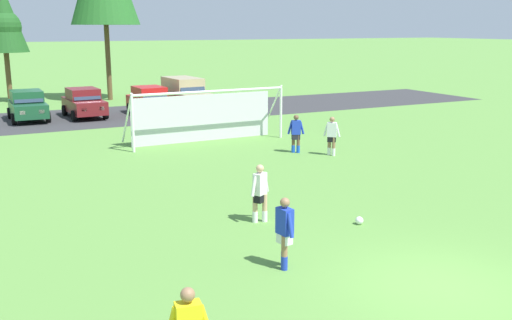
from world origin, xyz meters
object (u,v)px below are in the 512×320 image
(parked_car_slot_center, at_px, (184,94))
(player_midfield_center, at_px, (260,193))
(player_striker_near, at_px, (332,136))
(parked_car_slot_far_left, at_px, (28,105))
(soccer_goal, at_px, (205,114))
(soccer_ball, at_px, (359,220))
(parked_car_slot_center_left, at_px, (150,101))
(player_winger_left, at_px, (296,134))
(player_defender_far, at_px, (285,233))
(parked_car_slot_left, at_px, (84,103))

(parked_car_slot_center, bearing_deg, player_midfield_center, -104.32)
(player_midfield_center, bearing_deg, player_striker_near, 43.71)
(player_midfield_center, relative_size, parked_car_slot_far_left, 0.39)
(player_striker_near, height_order, player_midfield_center, same)
(soccer_goal, distance_m, player_striker_near, 6.36)
(soccer_ball, xyz_separation_m, parked_car_slot_center_left, (0.79, 22.43, 0.77))
(player_striker_near, height_order, player_winger_left, same)
(parked_car_slot_far_left, distance_m, parked_car_slot_center, 9.29)
(player_striker_near, xyz_separation_m, player_defender_far, (-7.53, -9.35, 0.00))
(player_winger_left, height_order, parked_car_slot_left, parked_car_slot_left)
(soccer_goal, xyz_separation_m, player_winger_left, (2.56, -4.06, -0.47))
(player_striker_near, xyz_separation_m, parked_car_slot_far_left, (-10.41, 15.70, 0.05))
(parked_car_slot_center_left, bearing_deg, player_striker_near, -76.80)
(player_midfield_center, bearing_deg, player_defender_far, -107.10)
(player_defender_far, distance_m, parked_car_slot_left, 24.86)
(soccer_goal, distance_m, player_winger_left, 4.82)
(parked_car_slot_left, relative_size, parked_car_slot_center_left, 1.00)
(player_midfield_center, height_order, parked_car_slot_center_left, parked_car_slot_center_left)
(soccer_goal, height_order, player_defender_far, soccer_goal)
(player_winger_left, bearing_deg, parked_car_slot_center_left, 99.95)
(parked_car_slot_far_left, bearing_deg, parked_car_slot_left, -3.58)
(player_midfield_center, bearing_deg, parked_car_slot_left, 91.79)
(parked_car_slot_far_left, bearing_deg, player_defender_far, -83.43)
(player_striker_near, bearing_deg, parked_car_slot_center, 94.37)
(player_defender_far, height_order, parked_car_slot_center, parked_car_slot_center)
(soccer_goal, bearing_deg, soccer_ball, -92.70)
(soccer_ball, relative_size, parked_car_slot_center, 0.05)
(player_midfield_center, xyz_separation_m, player_defender_far, (-0.94, -3.04, 0.00))
(soccer_goal, bearing_deg, player_striker_near, -55.07)
(player_defender_far, xyz_separation_m, parked_car_slot_left, (0.25, 24.85, 0.05))
(player_defender_far, distance_m, player_winger_left, 12.32)
(player_striker_near, bearing_deg, soccer_ball, -118.82)
(soccer_ball, xyz_separation_m, parked_car_slot_left, (-3.03, 23.22, 0.77))
(soccer_goal, bearing_deg, parked_car_slot_center, 75.80)
(soccer_ball, relative_size, soccer_goal, 0.03)
(soccer_goal, relative_size, parked_car_slot_center_left, 1.74)
(parked_car_slot_far_left, xyz_separation_m, parked_car_slot_center_left, (6.96, -0.99, 0.00))
(player_defender_far, bearing_deg, parked_car_slot_center, 75.33)
(parked_car_slot_far_left, bearing_deg, soccer_ball, -75.23)
(player_midfield_center, height_order, parked_car_slot_left, parked_car_slot_left)
(soccer_ball, distance_m, soccer_goal, 12.98)
(parked_car_slot_left, height_order, parked_car_slot_center, parked_car_slot_center)
(soccer_goal, height_order, player_midfield_center, soccer_goal)
(parked_car_slot_far_left, xyz_separation_m, parked_car_slot_center, (9.27, -0.68, 0.24))
(player_defender_far, relative_size, parked_car_slot_left, 0.38)
(player_midfield_center, distance_m, player_winger_left, 9.27)
(player_defender_far, distance_m, parked_car_slot_center, 25.20)
(soccer_goal, distance_m, player_midfield_center, 11.89)
(player_winger_left, height_order, parked_car_slot_center, parked_car_slot_center)
(parked_car_slot_center, bearing_deg, player_striker_near, -85.63)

